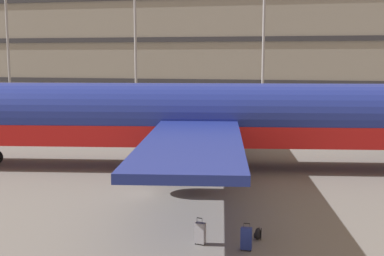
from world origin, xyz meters
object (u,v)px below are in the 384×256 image
(suitcase_small, at_px, (200,233))
(backpack_large, at_px, (258,234))
(suitcase_upright, at_px, (246,238))
(airliner, at_px, (191,118))

(suitcase_small, bearing_deg, backpack_large, 24.99)
(suitcase_small, height_order, backpack_large, suitcase_small)
(suitcase_upright, xyz_separation_m, backpack_large, (0.30, 1.16, -0.22))
(suitcase_upright, relative_size, suitcase_small, 0.96)
(airliner, distance_m, backpack_large, 13.16)
(airliner, bearing_deg, suitcase_small, -75.92)
(suitcase_small, bearing_deg, suitcase_upright, -7.52)
(airliner, xyz_separation_m, suitcase_small, (3.18, -12.69, -2.61))
(suitcase_small, distance_m, backpack_large, 2.22)
(airliner, height_order, backpack_large, airliner)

